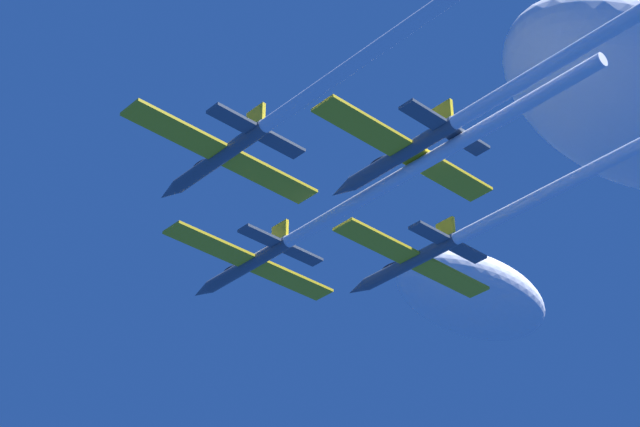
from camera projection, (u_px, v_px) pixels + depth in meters
name	position (u px, v px, depth m)	size (l,w,h in m)	color
jet_lead	(335.00, 214.00, 76.13)	(14.78, 38.15, 2.45)	#4C5660
jet_left_wing	(306.00, 97.00, 66.67)	(14.78, 35.80, 2.45)	#4C5660
jet_right_wing	(509.00, 211.00, 75.95)	(14.78, 38.04, 2.45)	#4C5660
jet_slot	(510.00, 90.00, 65.54)	(14.78, 36.83, 2.45)	#4C5660
cloud_wispy	(472.00, 296.00, 118.10)	(20.57, 11.31, 7.20)	white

